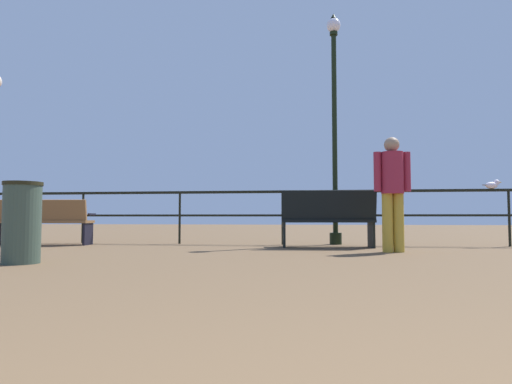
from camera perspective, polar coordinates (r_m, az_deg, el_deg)
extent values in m
cube|color=black|center=(8.43, 10.28, 0.09)|extent=(18.14, 0.05, 0.05)
cube|color=black|center=(8.41, 10.31, -2.98)|extent=(18.14, 0.04, 0.04)
cylinder|color=black|center=(9.60, -21.36, -3.13)|extent=(0.04, 0.04, 1.00)
cylinder|color=black|center=(8.80, -9.78, -3.32)|extent=(0.04, 0.04, 1.00)
cylinder|color=black|center=(8.43, 3.44, -3.36)|extent=(0.04, 0.04, 1.00)
cylinder|color=black|center=(8.52, 17.10, -3.22)|extent=(0.04, 0.04, 1.00)
cylinder|color=black|center=(9.07, 29.77, -2.93)|extent=(0.04, 0.04, 1.00)
cube|color=brown|center=(9.22, -25.44, -3.47)|extent=(1.74, 0.60, 0.05)
cube|color=brown|center=(9.05, -25.98, -2.18)|extent=(1.71, 0.29, 0.41)
cube|color=black|center=(8.88, -20.79, -4.99)|extent=(0.08, 0.39, 0.43)
cube|color=black|center=(9.03, -20.33, -2.70)|extent=(0.07, 0.31, 0.04)
cube|color=black|center=(9.62, -29.79, -4.62)|extent=(0.08, 0.39, 0.43)
cube|color=black|center=(9.76, -29.22, -2.52)|extent=(0.07, 0.31, 0.04)
cube|color=black|center=(7.74, 9.16, -3.69)|extent=(1.61, 0.63, 0.05)
cube|color=black|center=(7.51, 9.35, -1.73)|extent=(1.57, 0.28, 0.52)
cube|color=black|center=(7.86, 14.60, -5.27)|extent=(0.08, 0.45, 0.45)
cube|color=black|center=(8.05, 14.26, -2.61)|extent=(0.07, 0.35, 0.04)
cube|color=black|center=(7.69, 3.64, -5.41)|extent=(0.08, 0.45, 0.45)
cube|color=black|center=(7.89, 3.60, -2.69)|extent=(0.07, 0.35, 0.04)
cylinder|color=black|center=(8.61, 10.20, -5.91)|extent=(0.23, 0.23, 0.22)
cylinder|color=black|center=(8.75, 10.07, 7.51)|extent=(0.10, 0.10, 3.85)
cylinder|color=black|center=(9.32, 9.94, 19.40)|extent=(0.15, 0.15, 0.06)
sphere|color=white|center=(9.38, 9.93, 20.34)|extent=(0.27, 0.27, 0.27)
cone|color=black|center=(9.46, 9.92, 21.38)|extent=(0.11, 0.11, 0.10)
cylinder|color=#B4932E|center=(6.93, 17.85, -3.80)|extent=(0.16, 0.16, 0.87)
cylinder|color=#B4932E|center=(6.88, 16.54, -3.82)|extent=(0.16, 0.16, 0.87)
cylinder|color=maroon|center=(6.94, 17.10, 2.36)|extent=(0.33, 0.33, 0.62)
cylinder|color=maroon|center=(7.01, 18.81, 2.48)|extent=(0.11, 0.11, 0.59)
cylinder|color=maroon|center=(6.88, 15.34, 2.53)|extent=(0.11, 0.11, 0.59)
sphere|color=#9A7E64|center=(6.99, 17.04, 5.84)|extent=(0.23, 0.23, 0.23)
ellipsoid|color=white|center=(8.99, 28.00, 0.76)|extent=(0.25, 0.18, 0.12)
ellipsoid|color=gray|center=(8.99, 28.00, 0.88)|extent=(0.22, 0.15, 0.04)
sphere|color=white|center=(9.05, 28.52, 1.10)|extent=(0.10, 0.10, 0.10)
cone|color=gold|center=(9.09, 28.88, 1.09)|extent=(0.06, 0.05, 0.04)
cube|color=gray|center=(8.92, 27.35, 0.81)|extent=(0.09, 0.07, 0.02)
cylinder|color=#384A3D|center=(5.65, -27.87, -3.69)|extent=(0.40, 0.40, 0.88)
cylinder|color=black|center=(5.66, -27.75, 0.95)|extent=(0.42, 0.42, 0.04)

